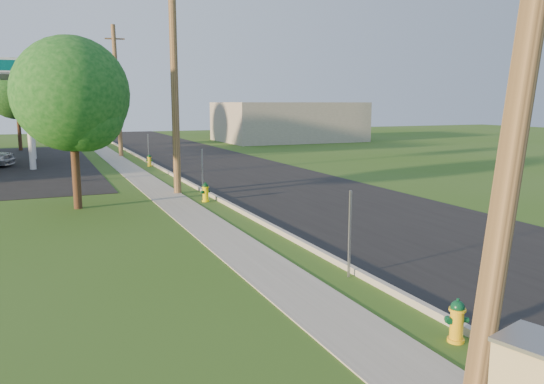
{
  "coord_description": "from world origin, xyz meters",
  "views": [
    {
      "loc": [
        -5.99,
        -5.72,
        3.91
      ],
      "look_at": [
        0.0,
        8.0,
        1.4
      ],
      "focal_mm": 35.0,
      "sensor_mm": 36.0,
      "label": 1
    }
  ],
  "objects_px": {
    "utility_pole_far": "(117,91)",
    "tree_lot": "(17,91)",
    "price_pylon": "(69,72)",
    "hydrant_mid": "(206,192)",
    "utility_pole_near": "(530,27)",
    "hydrant_near": "(457,321)",
    "utility_pole_mid": "(174,78)",
    "tree_verge": "(75,99)",
    "hydrant_far": "(149,160)"
  },
  "relations": [
    {
      "from": "price_pylon",
      "to": "hydrant_mid",
      "type": "relative_size",
      "value": 8.63
    },
    {
      "from": "hydrant_near",
      "to": "price_pylon",
      "type": "bearing_deg",
      "value": 101.92
    },
    {
      "from": "tree_lot",
      "to": "hydrant_far",
      "type": "bearing_deg",
      "value": -63.7
    },
    {
      "from": "utility_pole_far",
      "to": "hydrant_near",
      "type": "height_order",
      "value": "utility_pole_far"
    },
    {
      "from": "utility_pole_near",
      "to": "tree_verge",
      "type": "height_order",
      "value": "utility_pole_near"
    },
    {
      "from": "utility_pole_near",
      "to": "price_pylon",
      "type": "bearing_deg",
      "value": 99.42
    },
    {
      "from": "price_pylon",
      "to": "hydrant_near",
      "type": "relative_size",
      "value": 9.1
    },
    {
      "from": "utility_pole_far",
      "to": "tree_verge",
      "type": "bearing_deg",
      "value": -101.78
    },
    {
      "from": "hydrant_near",
      "to": "hydrant_mid",
      "type": "xyz_separation_m",
      "value": [
        -0.16,
        13.93,
        0.02
      ]
    },
    {
      "from": "utility_pole_near",
      "to": "utility_pole_mid",
      "type": "distance_m",
      "value": 18.0
    },
    {
      "from": "utility_pole_far",
      "to": "tree_lot",
      "type": "height_order",
      "value": "utility_pole_far"
    },
    {
      "from": "utility_pole_mid",
      "to": "price_pylon",
      "type": "bearing_deg",
      "value": 125.34
    },
    {
      "from": "tree_verge",
      "to": "hydrant_near",
      "type": "xyz_separation_m",
      "value": [
        4.87,
        -14.44,
        -3.71
      ]
    },
    {
      "from": "tree_verge",
      "to": "hydrant_near",
      "type": "relative_size",
      "value": 8.41
    },
    {
      "from": "tree_lot",
      "to": "utility_pole_near",
      "type": "bearing_deg",
      "value": -81.17
    },
    {
      "from": "price_pylon",
      "to": "tree_lot",
      "type": "distance_m",
      "value": 20.83
    },
    {
      "from": "hydrant_near",
      "to": "tree_lot",
      "type": "bearing_deg",
      "value": 100.11
    },
    {
      "from": "utility_pole_near",
      "to": "hydrant_mid",
      "type": "xyz_separation_m",
      "value": [
        0.55,
        15.57,
        -4.41
      ]
    },
    {
      "from": "utility_pole_mid",
      "to": "utility_pole_far",
      "type": "relative_size",
      "value": 1.03
    },
    {
      "from": "hydrant_mid",
      "to": "hydrant_far",
      "type": "bearing_deg",
      "value": 88.97
    },
    {
      "from": "utility_pole_near",
      "to": "hydrant_far",
      "type": "xyz_separation_m",
      "value": [
        0.79,
        28.64,
        -4.43
      ]
    },
    {
      "from": "price_pylon",
      "to": "tree_verge",
      "type": "bearing_deg",
      "value": -91.98
    },
    {
      "from": "utility_pole_mid",
      "to": "price_pylon",
      "type": "relative_size",
      "value": 1.43
    },
    {
      "from": "hydrant_mid",
      "to": "price_pylon",
      "type": "bearing_deg",
      "value": 119.3
    },
    {
      "from": "hydrant_near",
      "to": "hydrant_mid",
      "type": "distance_m",
      "value": 13.94
    },
    {
      "from": "price_pylon",
      "to": "utility_pole_mid",
      "type": "bearing_deg",
      "value": -54.66
    },
    {
      "from": "price_pylon",
      "to": "utility_pole_far",
      "type": "bearing_deg",
      "value": 72.67
    },
    {
      "from": "utility_pole_near",
      "to": "price_pylon",
      "type": "distance_m",
      "value": 23.83
    },
    {
      "from": "utility_pole_near",
      "to": "tree_lot",
      "type": "distance_m",
      "value": 44.64
    },
    {
      "from": "utility_pole_mid",
      "to": "tree_lot",
      "type": "relative_size",
      "value": 1.29
    },
    {
      "from": "utility_pole_near",
      "to": "tree_verge",
      "type": "xyz_separation_m",
      "value": [
        -4.16,
        16.07,
        -0.73
      ]
    },
    {
      "from": "price_pylon",
      "to": "hydrant_mid",
      "type": "bearing_deg",
      "value": -60.7
    },
    {
      "from": "tree_lot",
      "to": "hydrant_mid",
      "type": "distance_m",
      "value": 29.84
    },
    {
      "from": "utility_pole_near",
      "to": "hydrant_mid",
      "type": "distance_m",
      "value": 16.19
    },
    {
      "from": "price_pylon",
      "to": "hydrant_far",
      "type": "distance_m",
      "value": 8.61
    },
    {
      "from": "utility_pole_mid",
      "to": "price_pylon",
      "type": "xyz_separation_m",
      "value": [
        -3.9,
        5.5,
        0.48
      ]
    },
    {
      "from": "hydrant_mid",
      "to": "hydrant_near",
      "type": "bearing_deg",
      "value": -89.33
    },
    {
      "from": "hydrant_far",
      "to": "utility_pole_mid",
      "type": "bearing_deg",
      "value": -94.24
    },
    {
      "from": "price_pylon",
      "to": "tree_lot",
      "type": "xyz_separation_m",
      "value": [
        -2.96,
        20.62,
        -0.54
      ]
    },
    {
      "from": "hydrant_mid",
      "to": "hydrant_far",
      "type": "xyz_separation_m",
      "value": [
        0.24,
        13.08,
        -0.02
      ]
    },
    {
      "from": "utility_pole_mid",
      "to": "hydrant_near",
      "type": "xyz_separation_m",
      "value": [
        0.72,
        -16.37,
        -4.59
      ]
    },
    {
      "from": "tree_verge",
      "to": "hydrant_near",
      "type": "distance_m",
      "value": 15.68
    },
    {
      "from": "utility_pole_mid",
      "to": "hydrant_near",
      "type": "distance_m",
      "value": 17.01
    },
    {
      "from": "price_pylon",
      "to": "tree_verge",
      "type": "xyz_separation_m",
      "value": [
        -0.26,
        -7.43,
        -1.36
      ]
    },
    {
      "from": "tree_verge",
      "to": "tree_lot",
      "type": "bearing_deg",
      "value": 95.5
    },
    {
      "from": "hydrant_mid",
      "to": "utility_pole_far",
      "type": "bearing_deg",
      "value": 91.55
    },
    {
      "from": "utility_pole_mid",
      "to": "tree_verge",
      "type": "height_order",
      "value": "utility_pole_mid"
    },
    {
      "from": "price_pylon",
      "to": "hydrant_far",
      "type": "height_order",
      "value": "price_pylon"
    },
    {
      "from": "utility_pole_mid",
      "to": "utility_pole_far",
      "type": "distance_m",
      "value": 18.0
    },
    {
      "from": "tree_verge",
      "to": "hydrant_near",
      "type": "height_order",
      "value": "tree_verge"
    }
  ]
}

